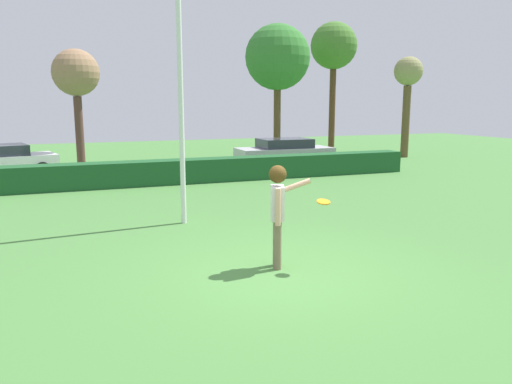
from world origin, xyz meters
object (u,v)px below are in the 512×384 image
(parked_car_silver, at_px, (284,151))
(maple_tree, at_px, (278,58))
(frisbee, at_px, (323,202))
(lamppost, at_px, (180,70))
(oak_tree, at_px, (334,48))
(willow_tree, at_px, (76,76))
(person, at_px, (278,205))
(bare_elm_tree, at_px, (408,79))

(parked_car_silver, relative_size, maple_tree, 0.63)
(frisbee, xyz_separation_m, lamppost, (-1.46, 4.06, 2.35))
(parked_car_silver, distance_m, oak_tree, 8.35)
(frisbee, relative_size, willow_tree, 0.05)
(person, relative_size, maple_tree, 0.27)
(lamppost, relative_size, oak_tree, 0.90)
(maple_tree, bearing_deg, person, -113.54)
(bare_elm_tree, bearing_deg, maple_tree, 161.26)
(person, distance_m, maple_tree, 17.74)
(lamppost, distance_m, willow_tree, 10.15)
(lamppost, bearing_deg, maple_tree, 57.65)
(person, relative_size, oak_tree, 0.25)
(frisbee, distance_m, parked_car_silver, 13.63)
(lamppost, relative_size, maple_tree, 0.96)
(oak_tree, height_order, willow_tree, oak_tree)
(oak_tree, height_order, maple_tree, oak_tree)
(frisbee, bearing_deg, person, 153.71)
(bare_elm_tree, bearing_deg, frisbee, -131.75)
(oak_tree, bearing_deg, willow_tree, -166.80)
(maple_tree, height_order, bare_elm_tree, maple_tree)
(parked_car_silver, bearing_deg, person, -114.93)
(person, bearing_deg, oak_tree, 57.67)
(willow_tree, height_order, maple_tree, maple_tree)
(willow_tree, bearing_deg, oak_tree, 13.20)
(willow_tree, bearing_deg, maple_tree, 12.80)
(frisbee, distance_m, oak_tree, 20.35)
(lamppost, height_order, willow_tree, lamppost)
(parked_car_silver, height_order, bare_elm_tree, bare_elm_tree)
(parked_car_silver, relative_size, oak_tree, 0.59)
(frisbee, xyz_separation_m, bare_elm_tree, (12.55, 14.06, 2.81))
(willow_tree, bearing_deg, parked_car_silver, -9.18)
(person, height_order, willow_tree, willow_tree)
(person, bearing_deg, maple_tree, 66.46)
(person, height_order, frisbee, person)
(person, xyz_separation_m, bare_elm_tree, (13.23, 13.72, 2.88))
(oak_tree, xyz_separation_m, maple_tree, (-3.73, -0.95, -0.73))
(willow_tree, distance_m, maple_tree, 9.92)
(parked_car_silver, bearing_deg, frisbee, -111.75)
(parked_car_silver, bearing_deg, willow_tree, 170.82)
(person, xyz_separation_m, oak_tree, (10.64, 16.81, 4.63))
(parked_car_silver, height_order, maple_tree, maple_tree)
(frisbee, xyz_separation_m, parked_car_silver, (5.05, 12.66, -0.48))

